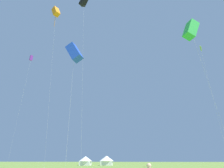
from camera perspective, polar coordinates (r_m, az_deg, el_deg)
kite_green_box at (r=30.37m, az=20.96°, el=13.80°), size 3.62×2.00×19.60m
kite_black_box at (r=52.62m, az=-7.80°, el=21.75°), size 3.10×3.38×38.27m
kite_blue_box at (r=31.90m, az=-10.38°, el=8.52°), size 2.83×2.89×18.58m
kite_purple_box at (r=74.66m, az=-21.47°, el=6.64°), size 1.76×2.85×34.85m
kite_lime_diamond at (r=62.60m, az=23.53°, el=8.17°), size 1.40×3.11×31.93m
kite_orange_box at (r=57.49m, az=-15.26°, el=18.70°), size 3.59×3.48×38.85m
festival_tent_center at (r=77.92m, az=-7.35°, el=-20.19°), size 4.68×4.68×3.05m
festival_tent_left at (r=76.58m, az=-1.50°, el=-20.28°), size 4.92×4.92×3.20m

